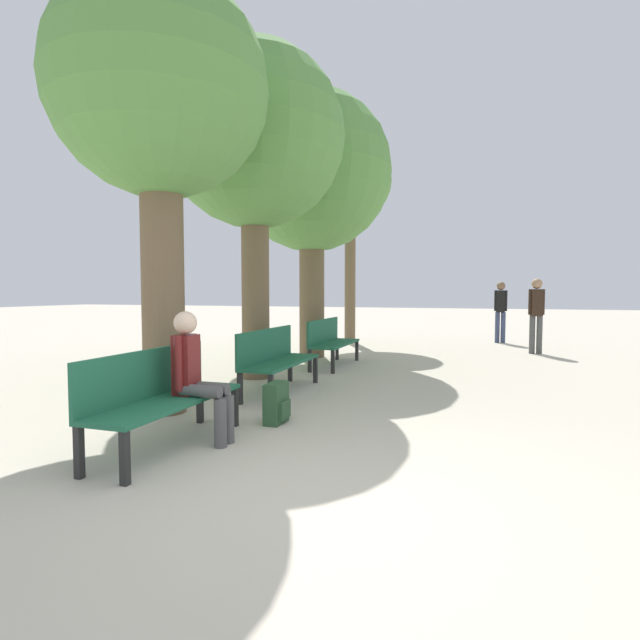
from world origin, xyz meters
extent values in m
plane|color=beige|center=(0.00, 0.00, 0.00)|extent=(80.00, 80.00, 0.00)
cube|color=#1E6042|center=(-1.63, 0.68, 0.44)|extent=(0.52, 1.82, 0.04)
cube|color=#1E6042|center=(-1.87, 0.68, 0.68)|extent=(0.04, 1.82, 0.45)
cube|color=black|center=(-1.41, -0.19, 0.21)|extent=(0.06, 0.06, 0.42)
cube|color=black|center=(-1.41, 1.54, 0.21)|extent=(0.06, 0.06, 0.42)
cube|color=black|center=(-1.85, -0.19, 0.21)|extent=(0.06, 0.06, 0.42)
cube|color=black|center=(-1.85, 1.54, 0.21)|extent=(0.06, 0.06, 0.42)
cube|color=#1E6042|center=(-1.63, 3.35, 0.44)|extent=(0.52, 1.82, 0.04)
cube|color=#1E6042|center=(-1.87, 3.35, 0.68)|extent=(0.04, 1.82, 0.45)
cube|color=black|center=(-1.41, 2.49, 0.21)|extent=(0.06, 0.06, 0.42)
cube|color=black|center=(-1.41, 4.22, 0.21)|extent=(0.06, 0.06, 0.42)
cube|color=black|center=(-1.85, 2.49, 0.21)|extent=(0.06, 0.06, 0.42)
cube|color=black|center=(-1.85, 4.22, 0.21)|extent=(0.06, 0.06, 0.42)
cube|color=#1E6042|center=(-1.63, 6.03, 0.44)|extent=(0.52, 1.82, 0.04)
cube|color=#1E6042|center=(-1.87, 6.03, 0.68)|extent=(0.04, 1.82, 0.45)
cube|color=black|center=(-1.41, 5.16, 0.21)|extent=(0.06, 0.06, 0.42)
cube|color=black|center=(-1.41, 6.89, 0.21)|extent=(0.06, 0.06, 0.42)
cube|color=black|center=(-1.85, 5.16, 0.21)|extent=(0.06, 0.06, 0.42)
cube|color=black|center=(-1.85, 6.89, 0.21)|extent=(0.06, 0.06, 0.42)
cylinder|color=brown|center=(-2.52, 1.84, 1.57)|extent=(0.50, 0.50, 3.13)
sphere|color=#568E42|center=(-2.52, 1.84, 3.83)|extent=(2.55, 2.55, 2.55)
cylinder|color=brown|center=(-2.52, 4.35, 1.59)|extent=(0.46, 0.46, 3.17)
sphere|color=#568E42|center=(-2.52, 4.35, 3.99)|extent=(2.98, 2.98, 2.98)
cylinder|color=brown|center=(-2.52, 7.18, 1.55)|extent=(0.55, 0.55, 3.11)
sphere|color=#568E42|center=(-2.52, 7.18, 4.06)|extent=(3.48, 3.48, 3.48)
cylinder|color=brown|center=(-2.52, 10.44, 1.96)|extent=(0.31, 0.31, 3.91)
sphere|color=#568E42|center=(-2.52, 10.44, 4.55)|extent=(2.30, 2.30, 2.30)
cylinder|color=#4C4C4C|center=(-1.40, 0.85, 0.52)|extent=(0.41, 0.12, 0.12)
cylinder|color=#4C4C4C|center=(-1.19, 0.85, 0.23)|extent=(0.12, 0.12, 0.46)
cylinder|color=#4C4C4C|center=(-1.40, 0.99, 0.52)|extent=(0.41, 0.12, 0.12)
cylinder|color=#4C4C4C|center=(-1.19, 0.99, 0.23)|extent=(0.12, 0.12, 0.46)
cube|color=maroon|center=(-1.60, 0.92, 0.75)|extent=(0.19, 0.22, 0.58)
cylinder|color=maroon|center=(-1.60, 0.80, 0.78)|extent=(0.09, 0.09, 0.52)
cylinder|color=maroon|center=(-1.60, 1.04, 0.78)|extent=(0.09, 0.09, 0.52)
sphere|color=beige|center=(-1.60, 0.92, 1.16)|extent=(0.22, 0.22, 0.22)
cube|color=#284C2D|center=(-1.04, 1.80, 0.22)|extent=(0.17, 0.36, 0.45)
cube|color=#284C2D|center=(-0.94, 1.80, 0.16)|extent=(0.04, 0.25, 0.20)
cylinder|color=#4C4C4C|center=(2.17, 9.33, 0.44)|extent=(0.13, 0.13, 0.88)
cylinder|color=#4C4C4C|center=(2.33, 9.33, 0.44)|extent=(0.13, 0.13, 0.88)
cube|color=black|center=(2.25, 9.33, 1.19)|extent=(0.27, 0.25, 0.62)
cylinder|color=black|center=(2.12, 9.33, 1.21)|extent=(0.09, 0.09, 0.59)
cylinder|color=black|center=(2.38, 9.33, 1.21)|extent=(0.09, 0.09, 0.59)
sphere|color=#A37A5B|center=(2.25, 9.33, 1.63)|extent=(0.24, 0.24, 0.24)
cylinder|color=#384260|center=(1.45, 11.66, 0.43)|extent=(0.13, 0.13, 0.87)
cylinder|color=#384260|center=(1.61, 11.66, 0.43)|extent=(0.13, 0.13, 0.87)
cube|color=black|center=(1.53, 11.66, 1.17)|extent=(0.24, 0.21, 0.61)
cylinder|color=black|center=(1.40, 11.66, 1.19)|extent=(0.09, 0.09, 0.58)
cylinder|color=black|center=(1.66, 11.66, 1.19)|extent=(0.09, 0.09, 0.58)
sphere|color=brown|center=(1.53, 11.66, 1.60)|extent=(0.23, 0.23, 0.23)
camera|label=1|loc=(1.14, -3.21, 1.46)|focal=28.00mm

